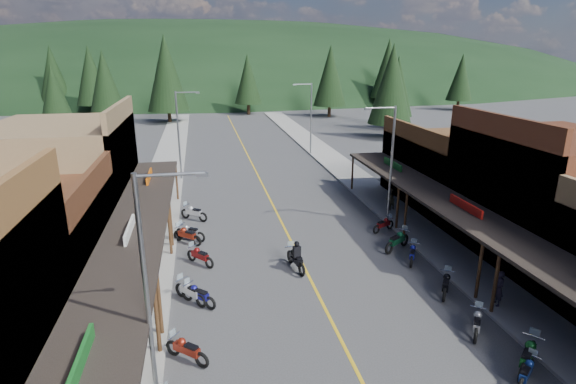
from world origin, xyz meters
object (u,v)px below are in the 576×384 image
bike_west_8 (190,291)px  bike_east_4 (527,371)px  bike_west_12 (194,212)px  pine_5 (388,68)px  pine_9 (397,86)px  pedestrian_east_a (499,288)px  streetlight_1 (180,132)px  pedestrian_east_b (390,199)px  pine_1 (91,75)px  bike_east_7 (446,283)px  bike_west_9 (200,255)px  bike_east_6 (477,322)px  bike_west_10 (187,234)px  pine_6 (461,77)px  bike_east_9 (397,240)px  streetlight_0 (150,284)px  shop_east_2 (548,197)px  bike_west_7 (198,294)px  bike_east_10 (384,224)px  pine_2 (166,73)px  rider_on_bike (296,258)px  streetlight_2 (390,160)px  shop_west_3 (67,177)px  bike_west_6 (187,349)px  pine_8 (55,98)px  bike_west_11 (190,231)px  pine_10 (105,85)px  pine_3 (248,79)px  shop_east_3 (454,171)px  shop_west_2 (15,254)px  pine_7 (53,74)px  bike_east_8 (413,253)px  pine_4 (330,76)px  bike_east_5 (528,355)px

bike_west_8 → bike_east_4: bike_west_8 is taller
bike_west_12 → bike_east_4: bearing=-110.2°
pine_5 → pine_9: 28.84m
bike_west_12 → pedestrian_east_a: pedestrian_east_a is taller
bike_west_12 → streetlight_1: bearing=43.6°
pedestrian_east_b → pine_1: bearing=-83.1°
bike_east_7 → bike_west_9: bearing=-171.3°
bike_east_6 → bike_west_10: bearing=170.8°
pine_6 → bike_east_9: 72.54m
streetlight_0 → bike_east_7: bearing=19.5°
shop_east_2 → bike_west_7: shop_east_2 is taller
pine_1 → pine_6: pine_1 is taller
streetlight_0 → bike_east_4: bearing=-7.3°
bike_east_4 → bike_west_9: bearing=-174.6°
streetlight_1 → bike_east_10: bearing=-49.2°
pine_2 → bike_east_4: bearing=-76.6°
pine_6 → bike_west_8: (-52.07, -63.74, -5.88)m
rider_on_bike → bike_west_8: bearing=-167.6°
streetlight_2 → bike_east_9: streetlight_2 is taller
bike_east_4 → streetlight_0: bearing=-135.6°
shop_west_3 → bike_west_6: shop_west_3 is taller
bike_west_6 → bike_east_7: size_ratio=0.97×
pine_5 → pine_8: 64.53m
shop_west_3 → bike_west_7: 14.27m
bike_west_6 → bike_east_10: 16.42m
bike_west_8 → bike_west_11: size_ratio=1.01×
bike_west_6 → streetlight_2: bearing=-6.7°
streetlight_2 → pine_6: 68.30m
streetlight_2 → bike_east_9: (-1.04, -4.18, -3.80)m
streetlight_2 → pine_2: size_ratio=0.57×
pine_10 → pedestrian_east_b: bearing=-56.6°
streetlight_0 → bike_west_10: size_ratio=3.72×
pine_3 → streetlight_1: bearing=-104.0°
shop_east_3 → pine_8: (-35.75, 28.70, 3.44)m
shop_east_2 → rider_on_bike: 14.59m
shop_west_2 → bike_east_9: (19.66, 2.12, -1.87)m
pine_2 → bike_east_7: 61.98m
pine_10 → rider_on_bike: pine_10 is taller
bike_east_10 → bike_east_7: bearing=-27.6°
streetlight_1 → bike_east_7: size_ratio=3.87×
pine_7 → bike_east_8: (38.07, -73.84, -6.67)m
pine_4 → bike_east_5: 68.35m
pine_2 → bike_west_11: size_ratio=6.66×
bike_west_9 → bike_east_9: bearing=-42.1°
pine_8 → bike_east_7: pine_8 is taller
bike_west_10 → bike_east_7: bearing=-82.7°
pine_2 → bike_west_9: 54.57m
shop_east_2 → pedestrian_east_a: shop_east_2 is taller
pine_8 → bike_west_11: pine_8 is taller
pine_4 → pine_5: size_ratio=0.89×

